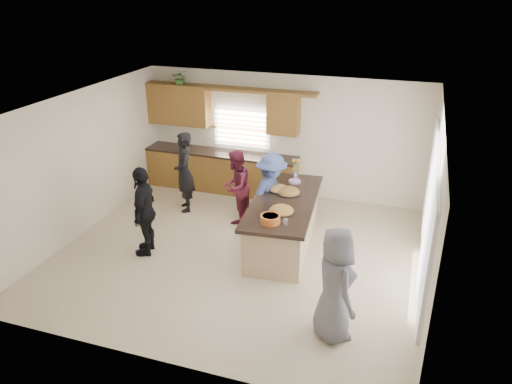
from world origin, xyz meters
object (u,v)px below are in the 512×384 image
(woman_left_front, at_px, (144,211))
(woman_right_back, at_px, (271,195))
(woman_left_mid, at_px, (236,187))
(woman_right_front, at_px, (335,284))
(salad_bowl, at_px, (270,219))
(woman_left_back, at_px, (184,172))
(island, at_px, (283,224))

(woman_left_front, bearing_deg, woman_right_back, 111.47)
(woman_left_mid, distance_m, woman_right_front, 3.94)
(salad_bowl, height_order, woman_left_back, woman_left_back)
(woman_left_back, height_order, woman_left_mid, woman_left_back)
(salad_bowl, height_order, woman_right_front, woman_right_front)
(woman_left_back, height_order, woman_right_back, woman_left_back)
(woman_right_back, relative_size, woman_right_front, 0.99)
(woman_left_mid, distance_m, woman_right_back, 0.91)
(woman_left_front, height_order, woman_right_front, woman_right_front)
(island, bearing_deg, woman_right_back, 128.07)
(salad_bowl, distance_m, woman_left_front, 2.37)
(woman_left_back, bearing_deg, island, 41.28)
(salad_bowl, relative_size, woman_right_back, 0.20)
(island, bearing_deg, woman_right_front, -64.39)
(salad_bowl, relative_size, woman_right_front, 0.20)
(salad_bowl, bearing_deg, woman_left_mid, 126.78)
(island, bearing_deg, woman_left_front, -161.28)
(woman_left_mid, xyz_separation_m, woman_right_back, (0.85, -0.32, 0.07))
(salad_bowl, bearing_deg, woman_right_back, 105.97)
(woman_left_front, height_order, woman_right_back, woman_left_front)
(woman_left_back, height_order, woman_left_front, woman_left_back)
(woman_left_front, bearing_deg, woman_right_front, 57.29)
(salad_bowl, xyz_separation_m, woman_left_back, (-2.48, 1.82, -0.15))
(woman_right_front, bearing_deg, woman_right_back, -1.36)
(woman_right_front, bearing_deg, woman_left_front, 37.17)
(island, xyz_separation_m, salad_bowl, (0.03, -0.96, 0.57))
(island, height_order, salad_bowl, salad_bowl)
(woman_left_back, xyz_separation_m, woman_right_back, (2.10, -0.48, -0.04))
(woman_left_mid, distance_m, woman_left_front, 2.07)
(salad_bowl, relative_size, woman_left_front, 0.20)
(salad_bowl, relative_size, woman_left_mid, 0.22)
(woman_right_back, height_order, woman_right_front, woman_right_front)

